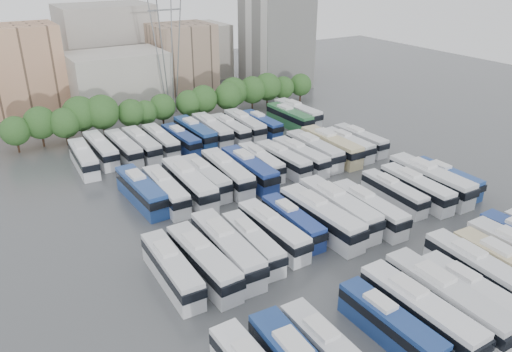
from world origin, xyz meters
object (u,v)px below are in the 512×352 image
bus_r1_s1 (203,261)px  bus_r2_s3 (189,183)px  bus_r1_s6 (321,217)px  bus_r2_s13 (360,140)px  bus_r0_s7 (473,294)px  bus_r2_s2 (166,190)px  apartment_tower (276,34)px  bus_r3_s4 (161,141)px  bus_r2_s7 (261,162)px  bus_r2_s10 (314,150)px  bus_r2_s9 (300,156)px  bus_r3_s5 (181,139)px  bus_r1_s4 (273,230)px  bus_r3_s12 (289,117)px  bus_r1_s13 (447,178)px  bus_r0_s8 (479,271)px  bus_r3_s8 (230,129)px  bus_r3_s13 (298,113)px  bus_r3_s3 (142,144)px  bus_r2_s8 (283,160)px  bus_r1_s3 (252,242)px  bus_r3_s0 (84,158)px  bus_r1_s2 (227,248)px  bus_r0_s5 (419,312)px  bus_r2_s12 (347,144)px  bus_r3_s6 (195,132)px  bus_r3_s9 (245,125)px  bus_r3_s1 (101,149)px  bus_r3_s10 (262,124)px  bus_r1_s0 (172,269)px  bus_r2_s11 (331,146)px  bus_r3_s7 (212,130)px  bus_r2_s5 (227,173)px  bus_r1_s8 (368,208)px  bus_r2_s1 (141,190)px  bus_r1_s10 (394,192)px  bus_r1_s11 (416,188)px  bus_r2_s4 (205,177)px  bus_r1_s5 (292,221)px  bus_r0_s6 (447,300)px  bus_r3_s2 (123,148)px  bus_r1_s7 (338,208)px  bus_r1_s12 (430,180)px

bus_r1_s1 → bus_r2_s3: size_ratio=0.93×
bus_r1_s6 → bus_r2_s13: size_ratio=1.18×
bus_r0_s7 → bus_r2_s2: bearing=114.6°
apartment_tower → bus_r3_s4: size_ratio=2.20×
bus_r2_s7 → bus_r2_s10: size_ratio=0.89×
bus_r2_s9 → bus_r3_s5: 21.70m
bus_r1_s4 → bus_r2_s9: 23.69m
bus_r3_s12 → bus_r1_s13: bearing=-86.1°
bus_r0_s8 → bus_r3_s8: 52.70m
bus_r3_s13 → bus_r1_s13: bearing=-92.0°
bus_r0_s7 → bus_r3_s3: bus_r3_s3 is taller
bus_r2_s8 → bus_r3_s5: bearing=117.9°
bus_r1_s3 → bus_r3_s0: bus_r3_s0 is taller
bus_r1_s2 → bus_r0_s5: bearing=-59.8°
bus_r2_s12 → bus_r3_s6: size_ratio=0.90×
bus_r1_s2 → bus_r1_s13: bus_r1_s2 is taller
bus_r2_s8 → bus_r3_s9: 17.99m
bus_r3_s0 → bus_r3_s1: bearing=36.9°
bus_r3_s4 → bus_r3_s10: bearing=-2.8°
bus_r2_s2 → bus_r1_s13: bearing=-23.8°
bus_r2_s10 → bus_r1_s0: bearing=-148.9°
bus_r2_s11 → bus_r3_s10: 17.00m
bus_r3_s7 → bus_r2_s5: bearing=-107.7°
bus_r1_s8 → bus_r3_s6: 38.43m
bus_r0_s8 → bus_r1_s3: bus_r0_s8 is taller
bus_r1_s0 → bus_r2_s1: (3.53, 19.19, 0.12)m
bus_r1_s10 → bus_r3_s8: (-6.48, 34.67, 0.11)m
bus_r2_s10 → bus_r2_s12: bus_r2_s10 is taller
bus_r1_s11 → bus_r3_s3: bearing=128.9°
bus_r0_s7 → bus_r1_s11: 23.30m
bus_r2_s4 → bus_r3_s4: bus_r2_s4 is taller
bus_r2_s9 → bus_r3_s4: size_ratio=1.03×
bus_r2_s12 → bus_r3_s4: size_ratio=0.96×
bus_r2_s13 → bus_r3_s7: 26.60m
bus_r1_s13 → bus_r3_s8: 38.95m
bus_r3_s13 → bus_r2_s2: bearing=-153.9°
bus_r2_s3 → bus_r3_s6: bus_r2_s3 is taller
bus_r2_s2 → bus_r1_s5: bearing=-56.2°
bus_r0_s7 → bus_r2_s5: size_ratio=0.89×
bus_r0_s6 → bus_r3_s5: bearing=94.1°
bus_r0_s5 → bus_r3_s10: bearing=72.1°
bus_r1_s11 → bus_r3_s2: 46.83m
bus_r1_s7 → bus_r2_s8: bearing=80.7°
bus_r1_s0 → bus_r3_s12: size_ratio=0.96×
bus_r0_s5 → bus_r3_s9: size_ratio=1.03×
bus_r0_s5 → bus_r1_s12: 29.91m
bus_r1_s13 → bus_r2_s3: size_ratio=0.82×
bus_r0_s6 → bus_r3_s3: size_ratio=1.11×
bus_r0_s8 → bus_r3_s4: (-13.43, 53.38, -0.12)m
bus_r2_s4 → bus_r2_s12: bus_r2_s4 is taller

